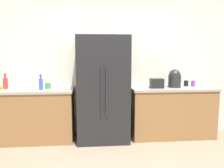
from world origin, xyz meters
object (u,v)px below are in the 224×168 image
at_px(toaster, 157,83).
at_px(bottle_b, 41,84).
at_px(cup_a, 186,83).
at_px(cup_b, 193,83).
at_px(refrigerator, 103,89).
at_px(bottle_a, 5,83).
at_px(rice_cooker, 175,78).
at_px(cup_c, 48,86).

distance_m(toaster, bottle_b, 1.98).
height_order(cup_a, cup_b, cup_b).
bearing_deg(bottle_b, refrigerator, 0.47).
relative_size(refrigerator, bottle_a, 6.80).
bearing_deg(cup_b, cup_a, 152.71).
relative_size(refrigerator, toaster, 8.13).
distance_m(rice_cooker, cup_a, 0.33).
height_order(bottle_a, cup_a, bottle_a).
relative_size(refrigerator, cup_c, 17.92).
relative_size(toaster, cup_a, 2.15).
relative_size(rice_cooker, bottle_b, 1.26).
distance_m(bottle_a, cup_b, 3.35).
bearing_deg(toaster, rice_cooker, 9.38).
height_order(rice_cooker, cup_b, rice_cooker).
distance_m(cup_a, cup_b, 0.13).
bearing_deg(bottle_b, toaster, 0.43).
xyz_separation_m(toaster, cup_b, (0.73, 0.14, -0.03)).
height_order(rice_cooker, bottle_b, rice_cooker).
bearing_deg(cup_a, refrigerator, -172.50).
height_order(bottle_a, bottle_b, bottle_a).
bearing_deg(rice_cooker, bottle_a, 177.95).
distance_m(bottle_b, cup_b, 2.72).
distance_m(refrigerator, cup_b, 1.69).
relative_size(toaster, cup_c, 2.20).
distance_m(bottle_a, cup_a, 3.23).
bearing_deg(cup_c, toaster, -3.22).
relative_size(refrigerator, cup_b, 16.57).
bearing_deg(refrigerator, rice_cooker, 2.77).
xyz_separation_m(refrigerator, bottle_a, (-1.66, 0.17, 0.10)).
height_order(bottle_a, cup_b, bottle_a).
bearing_deg(cup_a, rice_cooker, -152.66).
relative_size(bottle_b, cup_a, 2.49).
xyz_separation_m(rice_cooker, bottle_b, (-2.32, -0.07, -0.05)).
xyz_separation_m(refrigerator, cup_c, (-0.94, 0.11, 0.05)).
bearing_deg(cup_a, bottle_a, -179.32).
xyz_separation_m(rice_cooker, bottle_a, (-2.95, 0.11, -0.06)).
bearing_deg(cup_a, cup_b, -27.29).
bearing_deg(bottle_b, cup_c, 52.93).
bearing_deg(refrigerator, cup_c, 173.18).
distance_m(toaster, cup_a, 0.65).
bearing_deg(cup_c, cup_a, 2.15).
bearing_deg(cup_a, cup_c, -177.85).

